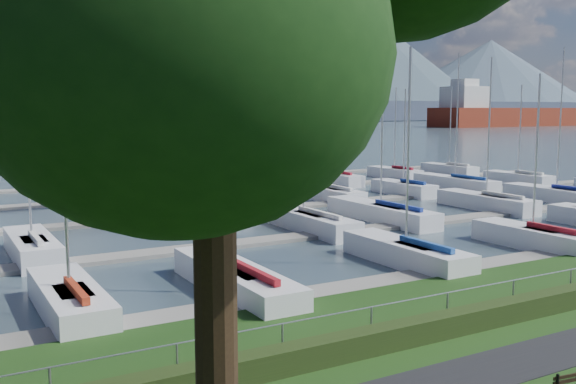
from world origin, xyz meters
TOP-DOWN VIEW (x-y plane):
  - path at (0.00, -3.00)m, footprint 160.00×2.00m
  - hedge at (0.00, -0.40)m, footprint 80.00×0.70m
  - fence at (0.00, 0.00)m, footprint 80.00×0.04m
  - docks at (0.00, 26.00)m, footprint 90.00×41.60m
  - crane at (0.30, 25.10)m, footprint 4.93×13.34m
  - cargo_ship_mid at (21.80, 216.42)m, footprint 110.83×56.99m
  - cargo_ship_east at (198.98, 177.93)m, footprint 76.95×18.48m
  - sailboat_fleet at (-1.34, 29.62)m, footprint 75.14×49.64m

SIDE VIEW (x-z plane):
  - docks at x=0.00m, z-range -0.34..-0.09m
  - path at x=0.00m, z-range -0.01..0.03m
  - hedge at x=0.00m, z-range 0.00..0.70m
  - fence at x=0.00m, z-range 1.18..1.22m
  - cargo_ship_mid at x=21.80m, z-range -7.31..14.19m
  - cargo_ship_east at x=198.98m, z-range -6.95..14.55m
  - crane at x=0.30m, z-range -5.85..16.50m
  - sailboat_fleet at x=-1.34m, z-range -1.47..12.28m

